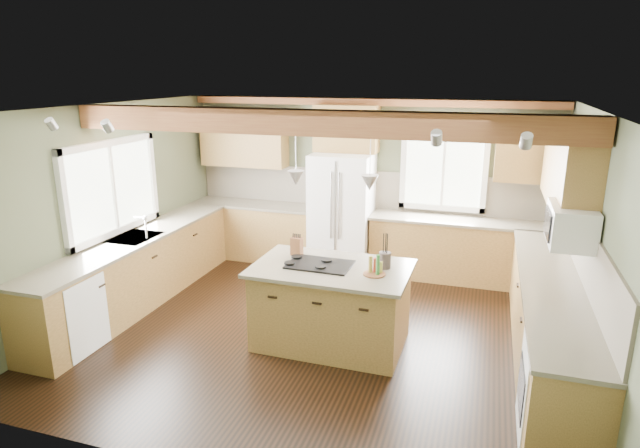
% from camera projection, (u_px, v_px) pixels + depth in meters
% --- Properties ---
extents(floor, '(5.60, 5.60, 0.00)m').
position_uv_depth(floor, '(318.00, 331.00, 6.37)').
color(floor, black).
rests_on(floor, ground).
extents(ceiling, '(5.60, 5.60, 0.00)m').
position_uv_depth(ceiling, '(318.00, 108.00, 5.65)').
color(ceiling, silver).
rests_on(ceiling, wall_back).
extents(wall_back, '(5.60, 0.00, 5.60)m').
position_uv_depth(wall_back, '(367.00, 183.00, 8.30)').
color(wall_back, '#4F553C').
rests_on(wall_back, ground).
extents(wall_left, '(0.00, 5.00, 5.00)m').
position_uv_depth(wall_left, '(110.00, 208.00, 6.82)').
color(wall_left, '#4F553C').
rests_on(wall_left, ground).
extents(wall_right, '(0.00, 5.00, 5.00)m').
position_uv_depth(wall_right, '(592.00, 250.00, 5.19)').
color(wall_right, '#4F553C').
rests_on(wall_right, ground).
extents(ceiling_beam, '(5.55, 0.26, 0.26)m').
position_uv_depth(ceiling_beam, '(311.00, 123.00, 5.47)').
color(ceiling_beam, brown).
rests_on(ceiling_beam, ceiling).
extents(soffit_trim, '(5.55, 0.20, 0.10)m').
position_uv_depth(soffit_trim, '(368.00, 102.00, 7.87)').
color(soffit_trim, brown).
rests_on(soffit_trim, ceiling).
extents(backsplash_back, '(5.58, 0.03, 0.58)m').
position_uv_depth(backsplash_back, '(367.00, 189.00, 8.31)').
color(backsplash_back, brown).
rests_on(backsplash_back, wall_back).
extents(backsplash_right, '(0.03, 3.70, 0.58)m').
position_uv_depth(backsplash_right, '(588.00, 257.00, 5.27)').
color(backsplash_right, brown).
rests_on(backsplash_right, wall_right).
extents(base_cab_back_left, '(2.02, 0.60, 0.88)m').
position_uv_depth(base_cab_back_left, '(255.00, 231.00, 8.78)').
color(base_cab_back_left, brown).
rests_on(base_cab_back_left, floor).
extents(counter_back_left, '(2.06, 0.64, 0.04)m').
position_uv_depth(counter_back_left, '(254.00, 204.00, 8.65)').
color(counter_back_left, '#484034').
rests_on(counter_back_left, base_cab_back_left).
extents(base_cab_back_right, '(2.62, 0.60, 0.88)m').
position_uv_depth(base_cab_back_right, '(461.00, 251.00, 7.83)').
color(base_cab_back_right, brown).
rests_on(base_cab_back_right, floor).
extents(counter_back_right, '(2.66, 0.64, 0.04)m').
position_uv_depth(counter_back_right, '(463.00, 221.00, 7.70)').
color(counter_back_right, '#484034').
rests_on(counter_back_right, base_cab_back_right).
extents(base_cab_left, '(0.60, 3.70, 0.88)m').
position_uv_depth(base_cab_left, '(138.00, 272.00, 7.02)').
color(base_cab_left, brown).
rests_on(base_cab_left, floor).
extents(counter_left, '(0.64, 3.74, 0.04)m').
position_uv_depth(counter_left, '(135.00, 238.00, 6.89)').
color(counter_left, '#484034').
rests_on(counter_left, base_cab_left).
extents(base_cab_right, '(0.60, 3.70, 0.88)m').
position_uv_depth(base_cab_right, '(548.00, 324.00, 5.56)').
color(base_cab_right, brown).
rests_on(base_cab_right, floor).
extents(counter_right, '(0.64, 3.74, 0.04)m').
position_uv_depth(counter_right, '(553.00, 283.00, 5.44)').
color(counter_right, '#484034').
rests_on(counter_right, base_cab_right).
extents(upper_cab_back_left, '(1.40, 0.35, 0.90)m').
position_uv_depth(upper_cab_back_left, '(244.00, 138.00, 8.54)').
color(upper_cab_back_left, brown).
rests_on(upper_cab_back_left, wall_back).
extents(upper_cab_over_fridge, '(0.96, 0.35, 0.70)m').
position_uv_depth(upper_cab_over_fridge, '(346.00, 129.00, 7.99)').
color(upper_cab_over_fridge, brown).
rests_on(upper_cab_over_fridge, wall_back).
extents(upper_cab_right, '(0.35, 2.20, 0.90)m').
position_uv_depth(upper_cab_right, '(569.00, 168.00, 5.89)').
color(upper_cab_right, brown).
rests_on(upper_cab_right, wall_right).
extents(upper_cab_back_corner, '(0.90, 0.35, 0.90)m').
position_uv_depth(upper_cab_back_corner, '(530.00, 149.00, 7.29)').
color(upper_cab_back_corner, brown).
rests_on(upper_cab_back_corner, wall_back).
extents(window_left, '(0.04, 1.60, 1.05)m').
position_uv_depth(window_left, '(111.00, 188.00, 6.79)').
color(window_left, white).
rests_on(window_left, wall_left).
extents(window_back, '(1.10, 0.04, 1.00)m').
position_uv_depth(window_back, '(443.00, 172.00, 7.88)').
color(window_back, white).
rests_on(window_back, wall_back).
extents(sink, '(0.50, 0.65, 0.03)m').
position_uv_depth(sink, '(135.00, 238.00, 6.89)').
color(sink, '#262628').
rests_on(sink, counter_left).
extents(faucet, '(0.02, 0.02, 0.28)m').
position_uv_depth(faucet, '(146.00, 228.00, 6.80)').
color(faucet, '#B2B2B7').
rests_on(faucet, sink).
extents(dishwasher, '(0.60, 0.60, 0.84)m').
position_uv_depth(dishwasher, '(66.00, 314.00, 5.82)').
color(dishwasher, white).
rests_on(dishwasher, floor).
extents(oven, '(0.60, 0.72, 0.84)m').
position_uv_depth(oven, '(561.00, 394.00, 4.38)').
color(oven, white).
rests_on(oven, floor).
extents(microwave, '(0.40, 0.70, 0.38)m').
position_uv_depth(microwave, '(571.00, 225.00, 5.14)').
color(microwave, white).
rests_on(microwave, wall_right).
extents(pendant_left, '(0.18, 0.18, 0.16)m').
position_uv_depth(pendant_left, '(296.00, 178.00, 5.69)').
color(pendant_left, '#B2B2B7').
rests_on(pendant_left, ceiling).
extents(pendant_right, '(0.18, 0.18, 0.16)m').
position_uv_depth(pendant_right, '(370.00, 183.00, 5.45)').
color(pendant_right, '#B2B2B7').
rests_on(pendant_right, ceiling).
extents(refrigerator, '(0.90, 0.74, 1.80)m').
position_uv_depth(refrigerator, '(342.00, 213.00, 8.15)').
color(refrigerator, white).
rests_on(refrigerator, floor).
extents(island, '(1.62, 1.00, 0.88)m').
position_uv_depth(island, '(331.00, 307.00, 5.97)').
color(island, brown).
rests_on(island, floor).
extents(island_top, '(1.73, 1.11, 0.04)m').
position_uv_depth(island_top, '(331.00, 268.00, 5.84)').
color(island_top, '#484034').
rests_on(island_top, island).
extents(cooktop, '(0.70, 0.47, 0.02)m').
position_uv_depth(cooktop, '(320.00, 265.00, 5.87)').
color(cooktop, black).
rests_on(cooktop, island_top).
extents(knife_block, '(0.14, 0.11, 0.21)m').
position_uv_depth(knife_block, '(297.00, 246.00, 6.19)').
color(knife_block, brown).
rests_on(knife_block, island_top).
extents(utensil_crock, '(0.13, 0.13, 0.18)m').
position_uv_depth(utensil_crock, '(385.00, 260.00, 5.78)').
color(utensil_crock, '#463D38').
rests_on(utensil_crock, island_top).
extents(bottle_tray, '(0.29, 0.29, 0.22)m').
position_uv_depth(bottle_tray, '(375.00, 265.00, 5.58)').
color(bottle_tray, brown).
rests_on(bottle_tray, island_top).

